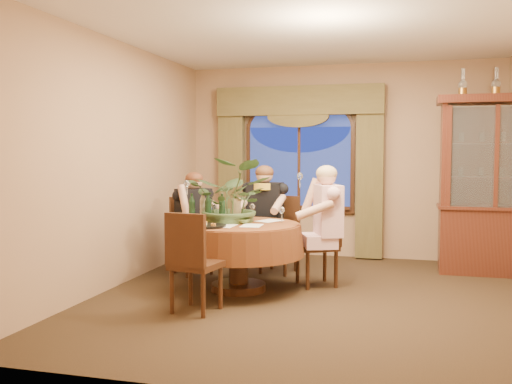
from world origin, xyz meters
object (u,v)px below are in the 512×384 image
(person_scarf, at_px, (265,219))
(oil_lamp_center, at_px, (496,81))
(chair_back, at_px, (193,236))
(person_pink, at_px, (328,227))
(wine_bottle_2, at_px, (203,207))
(wine_bottle_4, at_px, (222,207))
(china_cabinet, at_px, (493,186))
(olive_bowl, at_px, (242,221))
(wine_bottle_0, at_px, (192,208))
(oil_lamp_left, at_px, (463,82))
(person_back, at_px, (194,224))
(chair_right, at_px, (317,244))
(stoneware_vase, at_px, (236,210))
(wine_bottle_1, at_px, (222,208))
(centerpiece_plant, at_px, (233,168))
(dining_table, at_px, (239,257))
(chair_back_right, at_px, (278,235))
(chair_front_left, at_px, (196,262))
(wine_bottle_3, at_px, (208,208))

(person_scarf, bearing_deg, oil_lamp_center, -163.67)
(chair_back, distance_m, person_pink, 1.78)
(wine_bottle_2, bearing_deg, wine_bottle_4, -9.38)
(china_cabinet, relative_size, wine_bottle_4, 6.77)
(olive_bowl, height_order, wine_bottle_0, wine_bottle_0)
(oil_lamp_left, relative_size, person_back, 0.26)
(olive_bowl, bearing_deg, chair_back, 140.60)
(chair_right, bearing_deg, person_back, 57.40)
(oil_lamp_center, distance_m, stoneware_vase, 3.60)
(stoneware_vase, relative_size, wine_bottle_1, 0.80)
(china_cabinet, height_order, olive_bowl, china_cabinet)
(person_back, xyz_separation_m, wine_bottle_0, (0.23, -0.63, 0.27))
(oil_lamp_center, height_order, person_back, oil_lamp_center)
(oil_lamp_center, height_order, centerpiece_plant, oil_lamp_center)
(oil_lamp_left, bearing_deg, centerpiece_plant, -149.29)
(dining_table, distance_m, china_cabinet, 3.35)
(centerpiece_plant, relative_size, olive_bowl, 6.17)
(person_scarf, xyz_separation_m, wine_bottle_4, (-0.26, -0.92, 0.23))
(china_cabinet, bearing_deg, stoneware_vase, -153.16)
(wine_bottle_1, xyz_separation_m, wine_bottle_4, (-0.04, 0.11, 0.00))
(oil_lamp_left, distance_m, person_back, 3.79)
(chair_back, height_order, person_scarf, person_scarf)
(oil_lamp_center, bearing_deg, person_back, -162.69)
(person_scarf, distance_m, olive_bowl, 1.01)
(china_cabinet, distance_m, chair_back_right, 2.76)
(chair_back_right, xyz_separation_m, chair_back, (-1.02, -0.36, 0.00))
(person_pink, relative_size, person_back, 1.07)
(centerpiece_plant, height_order, wine_bottle_0, centerpiece_plant)
(chair_back_right, distance_m, person_scarf, 0.27)
(oil_lamp_center, distance_m, person_pink, 2.85)
(dining_table, relative_size, centerpiece_plant, 1.40)
(dining_table, relative_size, olive_bowl, 8.64)
(person_scarf, relative_size, centerpiece_plant, 1.32)
(stoneware_vase, bearing_deg, person_scarf, 80.64)
(chair_front_left, bearing_deg, dining_table, 90.00)
(chair_back, bearing_deg, china_cabinet, 144.93)
(chair_back, bearing_deg, wine_bottle_4, 84.31)
(stoneware_vase, bearing_deg, wine_bottle_0, -147.77)
(oil_lamp_left, bearing_deg, stoneware_vase, -149.72)
(olive_bowl, bearing_deg, wine_bottle_0, -172.05)
(chair_back_right, xyz_separation_m, person_scarf, (-0.16, -0.05, 0.21))
(olive_bowl, xyz_separation_m, wine_bottle_3, (-0.39, -0.00, 0.14))
(stoneware_vase, height_order, wine_bottle_1, wine_bottle_1)
(chair_back, bearing_deg, person_pink, 120.23)
(wine_bottle_1, bearing_deg, oil_lamp_left, 32.83)
(dining_table, height_order, wine_bottle_0, wine_bottle_0)
(dining_table, xyz_separation_m, chair_back, (-0.81, 0.68, 0.10))
(person_back, relative_size, centerpiece_plant, 1.25)
(dining_table, relative_size, oil_lamp_center, 4.28)
(chair_front_left, xyz_separation_m, wine_bottle_3, (-0.19, 0.88, 0.44))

